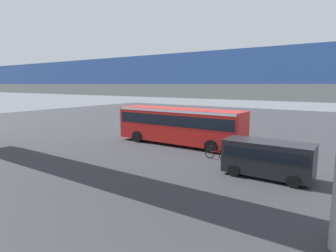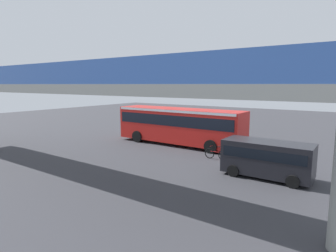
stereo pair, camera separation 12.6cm
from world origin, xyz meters
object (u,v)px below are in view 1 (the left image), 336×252
Objects in this scene: parked_van at (268,157)px; traffic_sign at (140,114)px; city_bus at (179,123)px; bicycle_red at (217,154)px.

parked_van is 1.71× the size of traffic_sign.
city_bus reaches higher than parked_van.
city_bus is 2.40× the size of parked_van.
parked_van is (-8.78, 4.52, -0.70)m from city_bus.
bicycle_red is (-4.81, 2.67, -1.51)m from city_bus.
parked_van is 18.46m from traffic_sign.
bicycle_red is 14.15m from traffic_sign.
city_bus is 9.90m from parked_van.
city_bus is at bearing 152.96° from traffic_sign.
parked_van is 2.71× the size of bicycle_red.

